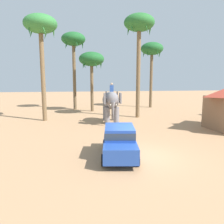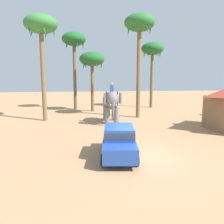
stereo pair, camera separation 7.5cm
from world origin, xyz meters
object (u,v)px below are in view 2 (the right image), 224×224
at_px(palm_tree_left_of_road, 74,42).
at_px(palm_tree_leaning_seaward, 41,28).
at_px(palm_tree_behind_elephant, 92,61).
at_px(palm_tree_near_hut, 152,51).
at_px(car_sedan_foreground, 119,140).
at_px(palm_tree_far_back, 139,27).
at_px(elephant_with_mahout, 111,102).

relative_size(palm_tree_left_of_road, palm_tree_leaning_seaward, 1.00).
distance_m(palm_tree_behind_elephant, palm_tree_near_hut, 9.31).
bearing_deg(car_sedan_foreground, palm_tree_near_hut, 67.50).
bearing_deg(palm_tree_near_hut, palm_tree_behind_elephant, -163.40).
relative_size(car_sedan_foreground, palm_tree_behind_elephant, 0.56).
xyz_separation_m(palm_tree_far_back, palm_tree_leaning_seaward, (-9.89, -0.55, -0.51)).
bearing_deg(palm_tree_far_back, palm_tree_behind_elephant, 132.20).
bearing_deg(palm_tree_behind_elephant, palm_tree_left_of_road, 136.03).
bearing_deg(elephant_with_mahout, palm_tree_behind_elephant, 100.51).
height_order(elephant_with_mahout, palm_tree_left_of_road, palm_tree_left_of_road).
distance_m(palm_tree_near_hut, palm_tree_leaning_seaward, 16.28).
relative_size(palm_tree_behind_elephant, palm_tree_near_hut, 0.81).
distance_m(palm_tree_behind_elephant, palm_tree_left_of_road, 4.06).
bearing_deg(palm_tree_leaning_seaward, car_sedan_foreground, -63.09).
xyz_separation_m(palm_tree_near_hut, palm_tree_leaning_seaward, (-13.92, -8.40, 0.89)).
height_order(elephant_with_mahout, palm_tree_near_hut, palm_tree_near_hut).
relative_size(palm_tree_behind_elephant, palm_tree_left_of_road, 0.73).
relative_size(palm_tree_behind_elephant, palm_tree_leaning_seaward, 0.73).
relative_size(car_sedan_foreground, palm_tree_near_hut, 0.46).
distance_m(car_sedan_foreground, palm_tree_behind_elephant, 18.00).
xyz_separation_m(car_sedan_foreground, palm_tree_leaning_seaward, (-5.75, 11.32, 8.11)).
bearing_deg(car_sedan_foreground, palm_tree_leaning_seaward, 116.91).
bearing_deg(palm_tree_left_of_road, elephant_with_mahout, -69.50).
bearing_deg(palm_tree_left_of_road, car_sedan_foreground, -81.52).
xyz_separation_m(palm_tree_left_of_road, palm_tree_leaning_seaward, (-2.87, -7.98, -0.01)).
height_order(car_sedan_foreground, palm_tree_left_of_road, palm_tree_left_of_road).
bearing_deg(palm_tree_far_back, elephant_with_mahout, -143.27).
xyz_separation_m(car_sedan_foreground, palm_tree_left_of_road, (-2.88, 19.30, 8.12)).
height_order(elephant_with_mahout, palm_tree_leaning_seaward, palm_tree_leaning_seaward).
relative_size(palm_tree_near_hut, palm_tree_left_of_road, 0.90).
xyz_separation_m(elephant_with_mahout, palm_tree_left_of_road, (-3.70, 9.91, 7.06)).
distance_m(car_sedan_foreground, palm_tree_left_of_road, 21.14).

